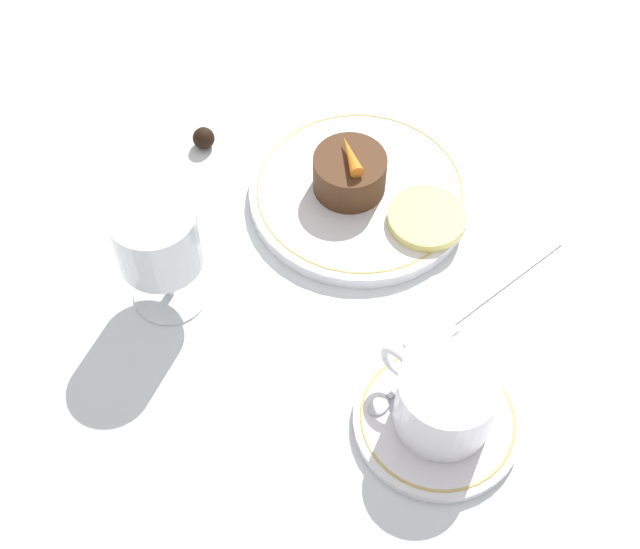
{
  "coord_description": "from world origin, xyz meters",
  "views": [
    {
      "loc": [
        -0.37,
        0.44,
        0.7
      ],
      "look_at": [
        -0.07,
        0.1,
        0.04
      ],
      "focal_mm": 50.0,
      "sensor_mm": 36.0,
      "label": 1
    }
  ],
  "objects_px": {
    "dinner_plate": "(360,193)",
    "wine_glass": "(158,242)",
    "fork": "(471,307)",
    "coffee_cup": "(445,399)",
    "dessert_cake": "(350,173)"
  },
  "relations": [
    {
      "from": "dessert_cake",
      "to": "dinner_plate",
      "type": "bearing_deg",
      "value": -155.83
    },
    {
      "from": "dinner_plate",
      "to": "dessert_cake",
      "type": "xyz_separation_m",
      "value": [
        0.01,
        0.0,
        0.03
      ]
    },
    {
      "from": "wine_glass",
      "to": "fork",
      "type": "distance_m",
      "value": 0.29
    },
    {
      "from": "coffee_cup",
      "to": "wine_glass",
      "type": "bearing_deg",
      "value": 13.18
    },
    {
      "from": "dinner_plate",
      "to": "coffee_cup",
      "type": "xyz_separation_m",
      "value": [
        -0.21,
        0.14,
        0.04
      ]
    },
    {
      "from": "fork",
      "to": "dessert_cake",
      "type": "xyz_separation_m",
      "value": [
        0.17,
        -0.03,
        0.03
      ]
    },
    {
      "from": "wine_glass",
      "to": "dessert_cake",
      "type": "xyz_separation_m",
      "value": [
        -0.05,
        -0.2,
        -0.05
      ]
    },
    {
      "from": "coffee_cup",
      "to": "dessert_cake",
      "type": "relative_size",
      "value": 1.51
    },
    {
      "from": "coffee_cup",
      "to": "dessert_cake",
      "type": "bearing_deg",
      "value": -32.25
    },
    {
      "from": "dinner_plate",
      "to": "coffee_cup",
      "type": "relative_size",
      "value": 2.03
    },
    {
      "from": "dinner_plate",
      "to": "fork",
      "type": "distance_m",
      "value": 0.17
    },
    {
      "from": "dinner_plate",
      "to": "wine_glass",
      "type": "height_order",
      "value": "wine_glass"
    },
    {
      "from": "dinner_plate",
      "to": "fork",
      "type": "xyz_separation_m",
      "value": [
        -0.16,
        0.03,
        -0.01
      ]
    },
    {
      "from": "coffee_cup",
      "to": "dinner_plate",
      "type": "bearing_deg",
      "value": -34.39
    },
    {
      "from": "fork",
      "to": "dessert_cake",
      "type": "height_order",
      "value": "dessert_cake"
    }
  ]
}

